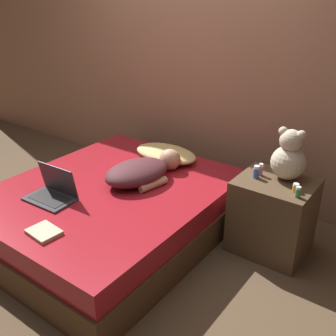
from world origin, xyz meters
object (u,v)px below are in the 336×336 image
at_px(pillow, 166,153).
at_px(bottle_pink, 261,170).
at_px(bottle_green, 298,192).
at_px(bottle_blue, 256,172).
at_px(teddy_bear, 289,157).
at_px(person_lying, 142,171).
at_px(book, 44,232).
at_px(laptop, 53,192).
at_px(bottle_amber, 296,188).

xyz_separation_m(pillow, bottle_pink, (0.95, -0.12, 0.15)).
bearing_deg(bottle_green, bottle_blue, 162.99).
bearing_deg(bottle_green, bottle_pink, 154.14).
bearing_deg(bottle_blue, teddy_bear, 33.95).
bearing_deg(person_lying, bottle_blue, 30.10).
height_order(pillow, book, pillow).
height_order(person_lying, teddy_bear, teddy_bear).
height_order(laptop, bottle_pink, bottle_pink).
bearing_deg(pillow, laptop, -102.27).
distance_m(teddy_bear, bottle_amber, 0.24).
height_order(person_lying, bottle_amber, bottle_amber).
xyz_separation_m(person_lying, laptop, (-0.33, -0.61, -0.03)).
xyz_separation_m(person_lying, bottle_amber, (1.14, 0.24, 0.10)).
relative_size(pillow, bottle_green, 7.90).
xyz_separation_m(laptop, teddy_bear, (1.35, 1.01, 0.26)).
xyz_separation_m(person_lying, book, (-0.02, -0.94, -0.07)).
xyz_separation_m(bottle_amber, book, (-1.16, -1.18, -0.17)).
height_order(laptop, teddy_bear, teddy_bear).
bearing_deg(teddy_bear, bottle_blue, -146.05).
distance_m(laptop, bottle_green, 1.71).
bearing_deg(bottle_green, pillow, 167.77).
distance_m(pillow, laptop, 1.09).
xyz_separation_m(bottle_green, bottle_pink, (-0.33, 0.16, 0.01)).
distance_m(bottle_amber, bottle_pink, 0.31).
bearing_deg(book, person_lying, 88.98).
xyz_separation_m(teddy_bear, book, (-1.03, -1.34, -0.31)).
height_order(bottle_green, bottle_blue, bottle_blue).
height_order(pillow, bottle_green, bottle_green).
relative_size(laptop, teddy_bear, 0.98).
height_order(person_lying, bottle_blue, bottle_blue).
relative_size(bottle_blue, book, 0.44).
bearing_deg(bottle_green, laptop, -152.47).
bearing_deg(pillow, book, -86.56).
height_order(teddy_bear, book, teddy_bear).
relative_size(pillow, bottle_blue, 6.47).
xyz_separation_m(pillow, bottle_amber, (1.24, -0.21, 0.13)).
height_order(laptop, book, laptop).
xyz_separation_m(laptop, book, (0.32, -0.33, -0.04)).
relative_size(laptop, bottle_blue, 3.95).
bearing_deg(pillow, bottle_pink, -6.96).
distance_m(bottle_blue, bottle_pink, 0.06).
height_order(bottle_green, bottle_amber, bottle_green).
bearing_deg(laptop, bottle_blue, 34.73).
bearing_deg(laptop, bottle_green, 24.91).
distance_m(pillow, bottle_green, 1.32).
xyz_separation_m(bottle_green, bottle_amber, (-0.04, 0.07, -0.01)).
height_order(bottle_amber, book, bottle_amber).
bearing_deg(bottle_blue, bottle_amber, -7.31).
height_order(pillow, person_lying, person_lying).
relative_size(teddy_bear, bottle_pink, 4.14).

